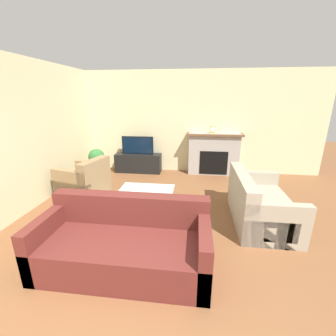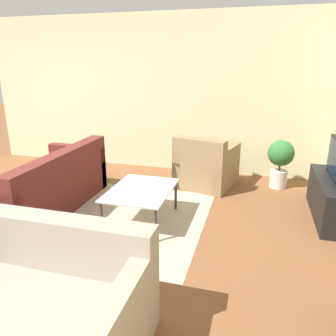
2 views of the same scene
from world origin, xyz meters
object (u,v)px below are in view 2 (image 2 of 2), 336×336
couch_loveseat (38,305)px  coffee_table (141,192)px  potted_plant (280,159)px  armchair_by_window (206,168)px  couch_sectional (44,189)px

couch_loveseat → coffee_table: bearing=88.2°
coffee_table → potted_plant: (-1.66, 1.69, 0.08)m
armchair_by_window → couch_sectional: bearing=51.5°
couch_sectional → armchair_by_window: size_ratio=2.01×
armchair_by_window → coffee_table: (1.44, -0.56, 0.09)m
coffee_table → potted_plant: 2.37m
armchair_by_window → potted_plant: 1.16m
coffee_table → couch_sectional: bearing=-88.5°
armchair_by_window → potted_plant: bearing=-155.1°
armchair_by_window → couch_loveseat: bearing=93.3°
couch_sectional → armchair_by_window: 2.42m
coffee_table → potted_plant: potted_plant is taller
potted_plant → couch_loveseat: bearing=-26.0°
couch_sectional → couch_loveseat: (1.89, 1.29, 0.00)m
couch_loveseat → armchair_by_window: same height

